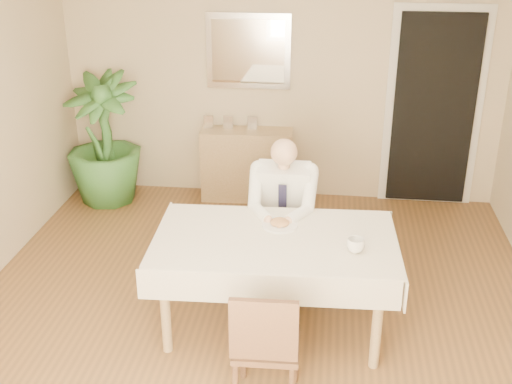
# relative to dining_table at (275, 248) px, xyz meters

# --- Properties ---
(room) EXTENTS (5.00, 5.02, 2.60)m
(room) POSITION_rel_dining_table_xyz_m (-0.18, -0.02, 0.63)
(room) COLOR brown
(room) RESTS_ON ground
(doorway) EXTENTS (0.96, 0.07, 2.10)m
(doorway) POSITION_rel_dining_table_xyz_m (1.37, 2.44, 0.33)
(doorway) COLOR silver
(doorway) RESTS_ON ground
(mirror) EXTENTS (0.86, 0.04, 0.76)m
(mirror) POSITION_rel_dining_table_xyz_m (-0.51, 2.45, 0.88)
(mirror) COLOR silver
(mirror) RESTS_ON room
(dining_table) EXTENTS (1.75, 1.08, 0.75)m
(dining_table) POSITION_rel_dining_table_xyz_m (0.00, 0.00, 0.00)
(dining_table) COLOR tan
(dining_table) RESTS_ON ground
(chair_far) EXTENTS (0.42, 0.42, 0.86)m
(chair_far) POSITION_rel_dining_table_xyz_m (-0.00, 0.88, -0.19)
(chair_far) COLOR #402916
(chair_far) RESTS_ON ground
(chair_near) EXTENTS (0.42, 0.42, 0.85)m
(chair_near) POSITION_rel_dining_table_xyz_m (0.02, -0.83, -0.19)
(chair_near) COLOR #402916
(chair_near) RESTS_ON ground
(seated_man) EXTENTS (0.48, 0.72, 1.24)m
(seated_man) POSITION_rel_dining_table_xyz_m (-0.00, 0.59, 0.02)
(seated_man) COLOR white
(seated_man) RESTS_ON ground
(plate) EXTENTS (0.26, 0.26, 0.02)m
(plate) POSITION_rel_dining_table_xyz_m (0.02, 0.18, 0.09)
(plate) COLOR white
(plate) RESTS_ON dining_table
(food) EXTENTS (0.14, 0.14, 0.06)m
(food) POSITION_rel_dining_table_xyz_m (0.02, 0.18, 0.11)
(food) COLOR brown
(food) RESTS_ON dining_table
(knife) EXTENTS (0.01, 0.13, 0.01)m
(knife) POSITION_rel_dining_table_xyz_m (0.06, 0.12, 0.11)
(knife) COLOR silver
(knife) RESTS_ON dining_table
(fork) EXTENTS (0.01, 0.13, 0.01)m
(fork) POSITION_rel_dining_table_xyz_m (-0.02, 0.12, 0.11)
(fork) COLOR silver
(fork) RESTS_ON dining_table
(coffee_mug) EXTENTS (0.14, 0.14, 0.10)m
(coffee_mug) POSITION_rel_dining_table_xyz_m (0.56, -0.13, 0.13)
(coffee_mug) COLOR white
(coffee_mug) RESTS_ON dining_table
(sideboard) EXTENTS (0.97, 0.37, 0.76)m
(sideboard) POSITION_rel_dining_table_xyz_m (-0.51, 2.30, -0.29)
(sideboard) COLOR tan
(sideboard) RESTS_ON ground
(photo_frame_left) EXTENTS (0.10, 0.02, 0.14)m
(photo_frame_left) POSITION_rel_dining_table_xyz_m (-0.92, 2.33, 0.16)
(photo_frame_left) COLOR silver
(photo_frame_left) RESTS_ON sideboard
(photo_frame_center) EXTENTS (0.10, 0.02, 0.14)m
(photo_frame_center) POSITION_rel_dining_table_xyz_m (-0.71, 2.34, 0.16)
(photo_frame_center) COLOR silver
(photo_frame_center) RESTS_ON sideboard
(photo_frame_right) EXTENTS (0.10, 0.02, 0.14)m
(photo_frame_right) POSITION_rel_dining_table_xyz_m (-0.46, 2.35, 0.16)
(photo_frame_right) COLOR silver
(photo_frame_right) RESTS_ON sideboard
(potted_palm) EXTENTS (0.87, 0.87, 1.37)m
(potted_palm) POSITION_rel_dining_table_xyz_m (-1.98, 2.07, 0.02)
(potted_palm) COLOR #2B5B24
(potted_palm) RESTS_ON ground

